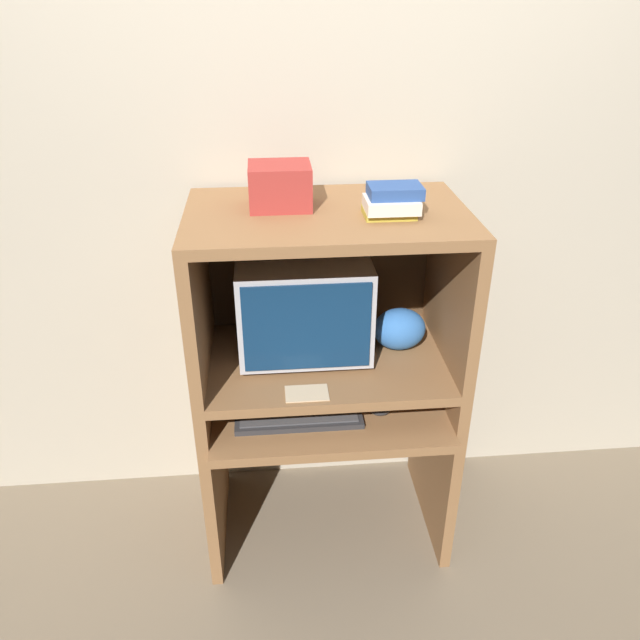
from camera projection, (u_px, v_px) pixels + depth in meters
The scene contains 12 objects.
ground_plane at pixel (333, 576), 2.37m from camera, with size 12.00×12.00×0.00m, color #756651.
wall_back at pixel (318, 193), 2.30m from camera, with size 6.00×0.06×2.60m.
desk_base at pixel (327, 451), 2.40m from camera, with size 0.91×0.62×0.64m.
desk_monitor_shelf at pixel (326, 365), 2.26m from camera, with size 0.91×0.58×0.16m.
hutch_upper at pixel (326, 260), 2.09m from camera, with size 0.91×0.58×0.54m.
crt_monitor at pixel (303, 302), 2.20m from camera, with size 0.46×0.39×0.37m.
keyboard at pixel (299, 416), 2.18m from camera, with size 0.44×0.16×0.03m.
mouse at pixel (380, 411), 2.20m from camera, with size 0.07×0.05×0.03m.
snack_bag at pixel (399, 329), 2.26m from camera, with size 0.19×0.14×0.16m.
book_stack at pixel (392, 201), 1.91m from camera, with size 0.18×0.13×0.10m.
paper_card at pixel (307, 393), 2.04m from camera, with size 0.14×0.09×0.00m.
storage_box at pixel (280, 186), 1.98m from camera, with size 0.20×0.17×0.14m.
Camera 1 is at (-0.19, -1.60, 2.00)m, focal length 35.00 mm.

